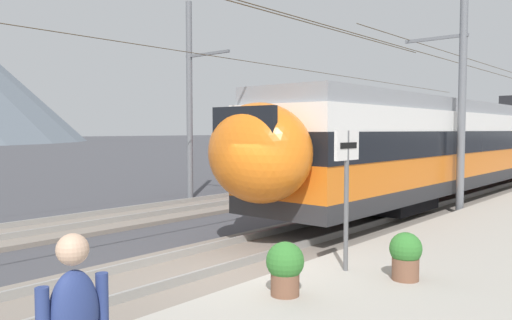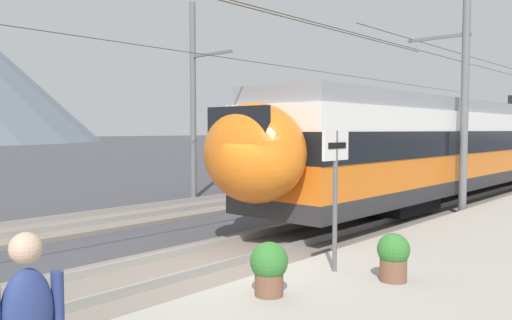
% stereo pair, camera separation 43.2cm
% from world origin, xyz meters
% --- Properties ---
extents(ground_plane, '(400.00, 400.00, 0.00)m').
position_xyz_m(ground_plane, '(0.00, 0.00, 0.00)').
color(ground_plane, '#424247').
extents(track_near, '(120.00, 3.00, 0.28)m').
position_xyz_m(track_near, '(0.00, 1.24, 0.07)').
color(track_near, slate).
rests_on(track_near, ground).
extents(track_far, '(120.00, 3.00, 0.28)m').
position_xyz_m(track_far, '(0.00, 7.22, 0.07)').
color(track_far, slate).
rests_on(track_far, ground).
extents(train_near_platform, '(31.25, 2.93, 4.27)m').
position_xyz_m(train_near_platform, '(16.87, 1.24, 2.23)').
color(train_near_platform, '#2D2D30').
rests_on(train_near_platform, track_near).
extents(train_far_track, '(27.14, 3.02, 4.27)m').
position_xyz_m(train_far_track, '(22.03, 7.22, 2.23)').
color(train_far_track, '#2D2D30').
rests_on(train_far_track, track_far).
extents(catenary_mast_mid, '(45.64, 2.06, 7.26)m').
position_xyz_m(catenary_mast_mid, '(9.82, -0.38, 3.83)').
color(catenary_mast_mid, slate).
rests_on(catenary_mast_mid, ground).
extents(catenary_mast_far_side, '(45.64, 2.35, 7.88)m').
position_xyz_m(catenary_mast_far_side, '(7.16, 9.12, 4.10)').
color(catenary_mast_far_side, slate).
rests_on(catenary_mast_far_side, ground).
extents(platform_sign, '(0.70, 0.08, 2.38)m').
position_xyz_m(platform_sign, '(0.87, -1.68, 2.14)').
color(platform_sign, '#59595B').
rests_on(platform_sign, platform_slab).
extents(potted_plant_platform_edge, '(0.51, 0.51, 0.77)m').
position_xyz_m(potted_plant_platform_edge, '(1.02, -2.69, 0.82)').
color(potted_plant_platform_edge, brown).
rests_on(potted_plant_platform_edge, platform_slab).
extents(potted_plant_by_shelter, '(0.56, 0.56, 0.78)m').
position_xyz_m(potted_plant_by_shelter, '(-0.84, -1.69, 0.84)').
color(potted_plant_by_shelter, brown).
rests_on(potted_plant_by_shelter, platform_slab).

